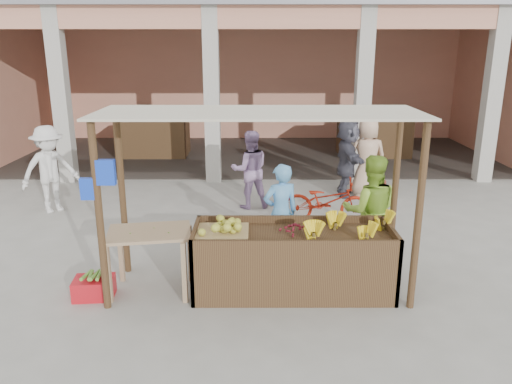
{
  "coord_description": "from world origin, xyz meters",
  "views": [
    {
      "loc": [
        0.01,
        -6.05,
        3.17
      ],
      "look_at": [
        0.02,
        1.2,
        1.02
      ],
      "focal_mm": 35.0,
      "sensor_mm": 36.0,
      "label": 1
    }
  ],
  "objects_px": {
    "side_table": "(150,241)",
    "red_crate": "(94,288)",
    "motorcycle": "(327,200)",
    "fruit_stall": "(293,263)",
    "vendor_blue": "(281,210)",
    "vendor_green": "(370,208)"
  },
  "relations": [
    {
      "from": "vendor_blue",
      "to": "motorcycle",
      "type": "bearing_deg",
      "value": -138.96
    },
    {
      "from": "fruit_stall",
      "to": "vendor_green",
      "type": "xyz_separation_m",
      "value": [
        1.18,
        0.82,
        0.48
      ]
    },
    {
      "from": "vendor_green",
      "to": "motorcycle",
      "type": "bearing_deg",
      "value": -72.41
    },
    {
      "from": "red_crate",
      "to": "vendor_green",
      "type": "bearing_deg",
      "value": 10.03
    },
    {
      "from": "red_crate",
      "to": "motorcycle",
      "type": "height_order",
      "value": "motorcycle"
    },
    {
      "from": "fruit_stall",
      "to": "side_table",
      "type": "relative_size",
      "value": 2.26
    },
    {
      "from": "vendor_blue",
      "to": "vendor_green",
      "type": "distance_m",
      "value": 1.31
    },
    {
      "from": "side_table",
      "to": "red_crate",
      "type": "bearing_deg",
      "value": -175.8
    },
    {
      "from": "side_table",
      "to": "vendor_blue",
      "type": "xyz_separation_m",
      "value": [
        1.75,
        1.02,
        0.09
      ]
    },
    {
      "from": "fruit_stall",
      "to": "side_table",
      "type": "height_order",
      "value": "side_table"
    },
    {
      "from": "red_crate",
      "to": "side_table",
      "type": "bearing_deg",
      "value": 8.04
    },
    {
      "from": "fruit_stall",
      "to": "side_table",
      "type": "distance_m",
      "value": 1.89
    },
    {
      "from": "motorcycle",
      "to": "fruit_stall",
      "type": "bearing_deg",
      "value": 169.62
    },
    {
      "from": "vendor_green",
      "to": "motorcycle",
      "type": "xyz_separation_m",
      "value": [
        -0.37,
        1.82,
        -0.45
      ]
    },
    {
      "from": "side_table",
      "to": "fruit_stall",
      "type": "bearing_deg",
      "value": -8.25
    },
    {
      "from": "fruit_stall",
      "to": "side_table",
      "type": "bearing_deg",
      "value": -179.46
    },
    {
      "from": "side_table",
      "to": "motorcycle",
      "type": "bearing_deg",
      "value": 36.07
    },
    {
      "from": "vendor_blue",
      "to": "motorcycle",
      "type": "distance_m",
      "value": 1.92
    },
    {
      "from": "fruit_stall",
      "to": "vendor_blue",
      "type": "distance_m",
      "value": 1.09
    },
    {
      "from": "side_table",
      "to": "red_crate",
      "type": "relative_size",
      "value": 2.27
    },
    {
      "from": "side_table",
      "to": "motorcycle",
      "type": "xyz_separation_m",
      "value": [
        2.68,
        2.66,
        -0.28
      ]
    },
    {
      "from": "side_table",
      "to": "red_crate",
      "type": "xyz_separation_m",
      "value": [
        -0.73,
        -0.17,
        -0.58
      ]
    }
  ]
}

